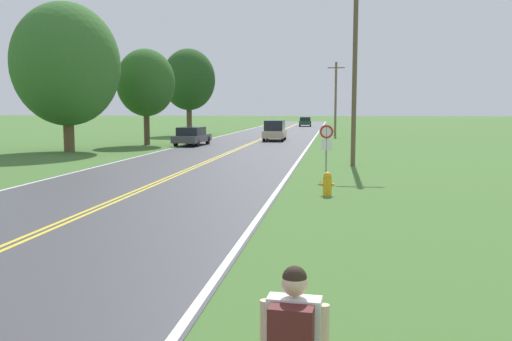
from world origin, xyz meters
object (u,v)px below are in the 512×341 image
Objects in this scene: tree_mid_treeline at (146,83)px; car_dark_green_hatchback_mid_far at (305,121)px; traffic_sign at (326,138)px; car_champagne_suv_mid_near at (275,130)px; fire_hydrant at (327,183)px; tree_left_verge at (66,65)px; tree_right_cluster at (189,80)px; car_dark_grey_sedan_approaching at (192,136)px.

tree_mid_treeline is 46.81m from car_dark_green_hatchback_mid_far.
car_champagne_suv_mid_near is at bearing 100.95° from traffic_sign.
traffic_sign reaches higher than car_champagne_suv_mid_near.
car_champagne_suv_mid_near reaches higher than fire_hydrant.
tree_left_verge reaches higher than traffic_sign.
tree_right_cluster is (-15.51, 35.08, 4.29)m from traffic_sign.
tree_mid_treeline is 1.65× the size of car_dark_grey_sedan_approaching.
tree_right_cluster is (-15.63, 39.35, 5.60)m from fire_hydrant.
car_dark_green_hatchback_mid_far is at bearing 93.79° from fire_hydrant.
car_dark_grey_sedan_approaching is (3.78, -0.18, -4.21)m from tree_mid_treeline.
tree_right_cluster is at bearing 111.66° from fire_hydrant.
tree_right_cluster is at bearing 18.70° from car_dark_grey_sedan_approaching.
tree_mid_treeline is 1.66× the size of car_champagne_suv_mid_near.
car_dark_grey_sedan_approaching is (6.76, 7.04, -5.12)m from tree_left_verge.
traffic_sign is 0.23× the size of tree_left_verge.
fire_hydrant is 28.18m from tree_mid_treeline.
traffic_sign is at bearing 9.81° from car_champagne_suv_mid_near.
tree_left_verge is at bearing 137.51° from fire_hydrant.
tree_mid_treeline is at bearing 127.37° from traffic_sign.
tree_right_cluster is at bearing 84.59° from tree_left_verge.
traffic_sign reaches higher than fire_hydrant.
fire_hydrant is at bearing -57.78° from tree_mid_treeline.
traffic_sign is at bearing 91.62° from fire_hydrant.
tree_right_cluster reaches higher than car_dark_green_hatchback_mid_far.
car_dark_grey_sedan_approaching is at bearing -2.71° from tree_mid_treeline.
traffic_sign is 0.50× the size of car_champagne_suv_mid_near.
tree_mid_treeline is at bearing 90.02° from car_dark_grey_sedan_approaching.
fire_hydrant is at bearing -151.96° from car_dark_grey_sedan_approaching.
traffic_sign is at bearing -34.25° from tree_left_verge.
traffic_sign is 24.45m from tree_mid_treeline.
traffic_sign is (-0.12, 4.27, 1.31)m from fire_hydrant.
car_dark_green_hatchback_mid_far is (10.26, 45.48, -4.16)m from tree_mid_treeline.
car_dark_green_hatchback_mid_far is at bearing 69.55° from tree_right_cluster.
tree_left_verge is at bearing -95.41° from tree_right_cluster.
car_dark_grey_sedan_approaching is at bearing 46.15° from tree_left_verge.
fire_hydrant is 0.11× the size of tree_mid_treeline.
car_dark_grey_sedan_approaching is at bearing -74.02° from tree_right_cluster.
tree_right_cluster is (-0.80, 15.82, 1.05)m from tree_mid_treeline.
car_champagne_suv_mid_near is at bearing 48.80° from tree_left_verge.
tree_mid_treeline is 1.85× the size of car_dark_green_hatchback_mid_far.
fire_hydrant is 24.76m from tree_left_verge.
car_champagne_suv_mid_near is (5.82, 7.33, 0.20)m from car_dark_grey_sedan_approaching.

